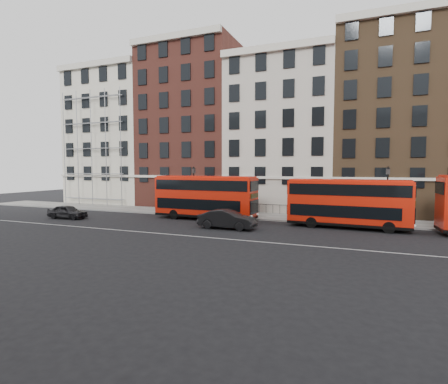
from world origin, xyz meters
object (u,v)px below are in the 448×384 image
at_px(bus_c, 347,202).
at_px(car_rear, 68,212).
at_px(car_front, 227,219).
at_px(bus_b, 205,196).

distance_m(bus_c, car_rear, 27.92).
distance_m(car_rear, car_front, 17.75).
xyz_separation_m(car_rear, car_front, (17.74, 0.68, 0.12)).
bearing_deg(bus_b, car_front, -42.69).
bearing_deg(bus_c, car_rear, -167.11).
height_order(bus_b, car_front, bus_b).
height_order(bus_c, car_rear, bus_c).
xyz_separation_m(bus_c, car_front, (-9.71, -4.13, -1.48)).
height_order(bus_b, car_rear, bus_b).
bearing_deg(car_front, car_rear, 92.78).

